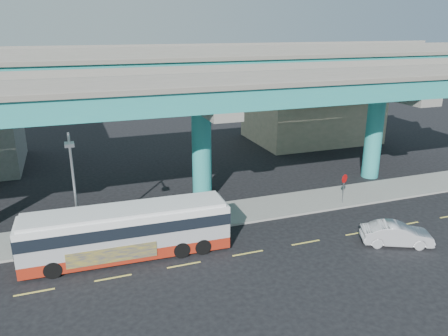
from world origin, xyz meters
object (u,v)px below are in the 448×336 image
object	(u,v)px
sedan	(396,234)
stop_sign	(344,183)
street_lamp	(73,176)
transit_bus	(127,230)

from	to	relation	value
sedan	stop_sign	xyz separation A→B (m)	(0.58, 6.59, 1.11)
sedan	street_lamp	distance (m)	20.04
transit_bus	sedan	bearing A→B (deg)	-13.04
sedan	street_lamp	xyz separation A→B (m)	(-18.70, 5.87, 4.16)
sedan	stop_sign	size ratio (longest dim) A/B	1.94
transit_bus	stop_sign	size ratio (longest dim) A/B	5.18
street_lamp	sedan	bearing A→B (deg)	-17.42
stop_sign	transit_bus	bearing A→B (deg)	-171.54
sedan	stop_sign	bearing A→B (deg)	19.68
street_lamp	transit_bus	bearing A→B (deg)	-31.21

